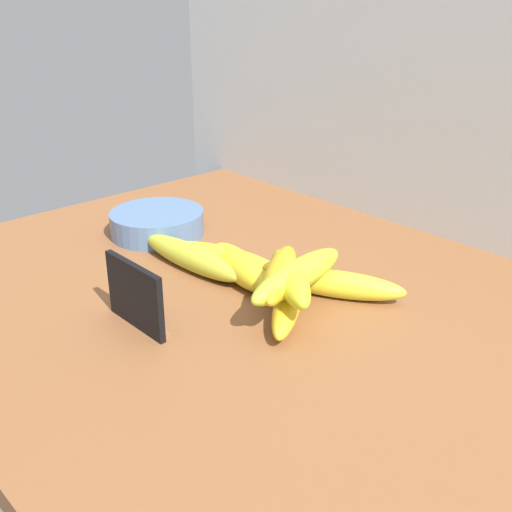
{
  "coord_description": "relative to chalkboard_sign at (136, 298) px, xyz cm",
  "views": [
    {
      "loc": [
        50.03,
        -48.82,
        41.25
      ],
      "look_at": [
        -5.34,
        2.49,
        8.0
      ],
      "focal_mm": 43.18,
      "sensor_mm": 36.0,
      "label": 1
    }
  ],
  "objects": [
    {
      "name": "banana_1",
      "position": [
        -8.81,
        14.64,
        -1.94
      ],
      "size": [
        20.93,
        4.65,
        3.84
      ],
      "primitive_type": "ellipsoid",
      "rotation": [
        0.0,
        0.0,
        0.04
      ],
      "color": "gold",
      "rests_on": "counter_top"
    },
    {
      "name": "banana_3",
      "position": [
        11.65,
        23.92,
        -2.02
      ],
      "size": [
        17.32,
        12.0,
        3.68
      ],
      "primitive_type": "ellipsoid",
      "rotation": [
        0.0,
        0.0,
        0.52
      ],
      "color": "yellow",
      "rests_on": "counter_top"
    },
    {
      "name": "banana_7",
      "position": [
        11.04,
        16.6,
        1.5
      ],
      "size": [
        6.79,
        18.59,
        3.91
      ],
      "primitive_type": "ellipsoid",
      "rotation": [
        0.0,
        0.0,
        1.73
      ],
      "color": "#AEC22C",
      "rests_on": "banana_2"
    },
    {
      "name": "back_wall",
      "position": [
        7.94,
        53.86,
        28.14
      ],
      "size": [
        130.0,
        2.0,
        70.0
      ],
      "primitive_type": "cube",
      "color": "silver",
      "rests_on": "ground"
    },
    {
      "name": "banana_6",
      "position": [
        10.76,
        15.5,
        1.45
      ],
      "size": [
        15.01,
        11.82,
        3.81
      ],
      "primitive_type": "ellipsoid",
      "rotation": [
        0.0,
        0.0,
        2.55
      ],
      "color": "gold",
      "rests_on": "banana_2"
    },
    {
      "name": "banana_4",
      "position": [
        -4.95,
        17.68,
        -1.89
      ],
      "size": [
        19.32,
        9.68,
        3.94
      ],
      "primitive_type": "ellipsoid",
      "rotation": [
        0.0,
        0.0,
        3.46
      ],
      "color": "yellow",
      "rests_on": "counter_top"
    },
    {
      "name": "banana_0",
      "position": [
        -1.02,
        17.59,
        -1.72
      ],
      "size": [
        16.5,
        8.3,
        4.28
      ],
      "primitive_type": "ellipsoid",
      "rotation": [
        0.0,
        0.0,
        6.02
      ],
      "color": "yellow",
      "rests_on": "counter_top"
    },
    {
      "name": "counter_top",
      "position": [
        7.94,
        14.86,
        -5.36
      ],
      "size": [
        110.0,
        76.0,
        3.0
      ],
      "primitive_type": "cube",
      "color": "brown",
      "rests_on": "ground"
    },
    {
      "name": "banana_5",
      "position": [
        9.06,
        15.46,
        1.37
      ],
      "size": [
        12.46,
        15.12,
        3.65
      ],
      "primitive_type": "ellipsoid",
      "rotation": [
        0.0,
        0.0,
        2.2
      ],
      "color": "gold",
      "rests_on": "banana_2"
    },
    {
      "name": "banana_2",
      "position": [
        9.93,
        16.21,
        -2.16
      ],
      "size": [
        14.69,
        17.58,
        3.4
      ],
      "primitive_type": "ellipsoid",
      "rotation": [
        0.0,
        0.0,
        2.23
      ],
      "color": "yellow",
      "rests_on": "counter_top"
    },
    {
      "name": "fruit_bowl",
      "position": [
        -23.66,
        19.2,
        -1.85
      ],
      "size": [
        15.51,
        15.51,
        4.01
      ],
      "primitive_type": "cylinder",
      "color": "#51719C",
      "rests_on": "counter_top"
    },
    {
      "name": "chalkboard_sign",
      "position": [
        0.0,
        0.0,
        0.0
      ],
      "size": [
        11.0,
        1.8,
        8.4
      ],
      "color": "black",
      "rests_on": "counter_top"
    }
  ]
}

